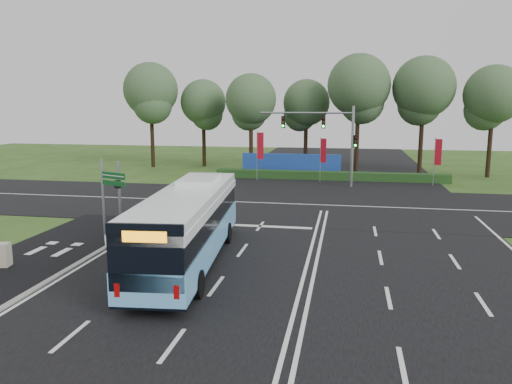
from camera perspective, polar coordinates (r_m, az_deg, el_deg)
ground at (r=24.24m, az=6.16°, el=-7.13°), size 120.00×120.00×0.00m
road_main at (r=24.23m, az=6.16°, el=-7.09°), size 20.00×120.00×0.04m
road_cross at (r=35.86m, az=7.64°, el=-1.51°), size 120.00×14.00×0.05m
bike_path at (r=25.59m, az=-23.82°, el=-6.95°), size 5.00×18.00×0.06m
kerb_strip at (r=24.34m, az=-19.10°, el=-7.42°), size 0.25×18.00×0.12m
city_bus at (r=22.45m, az=-7.72°, el=-3.76°), size 3.79×12.72×3.60m
pedestrian_signal at (r=29.10m, az=-15.39°, el=-0.17°), size 0.37×0.44×3.96m
street_sign at (r=26.27m, az=-16.61°, el=-0.03°), size 1.60×0.70×4.38m
utility_cabinet at (r=24.80m, az=-27.05°, el=-6.47°), size 0.75×0.66×1.10m
banner_flag_left at (r=46.87m, az=0.40°, el=4.97°), size 0.68×0.16×4.64m
banner_flag_mid at (r=46.42m, az=7.63°, el=4.45°), size 0.58×0.27×4.14m
banner_flag_right at (r=46.39m, az=20.01°, el=4.02°), size 0.59×0.29×4.25m
traffic_light_gantry at (r=43.71m, az=8.63°, el=6.65°), size 8.41×0.28×7.00m
hedge at (r=48.11m, az=8.42°, el=1.84°), size 22.00×1.20×0.80m
blue_hoarding at (r=50.79m, az=4.03°, el=3.15°), size 10.00×0.30×2.20m
eucalyptus_row at (r=53.66m, az=6.45°, el=11.15°), size 41.65×9.02×12.22m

